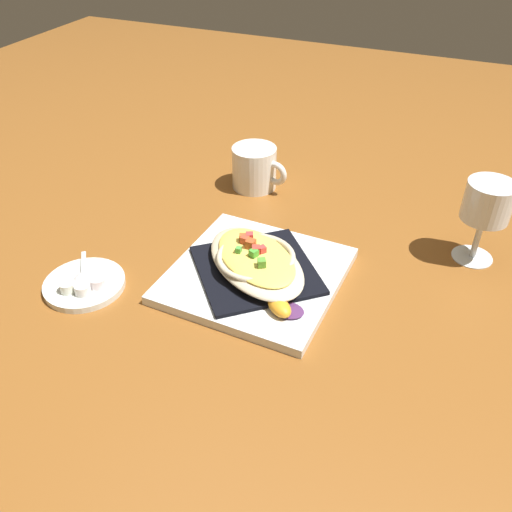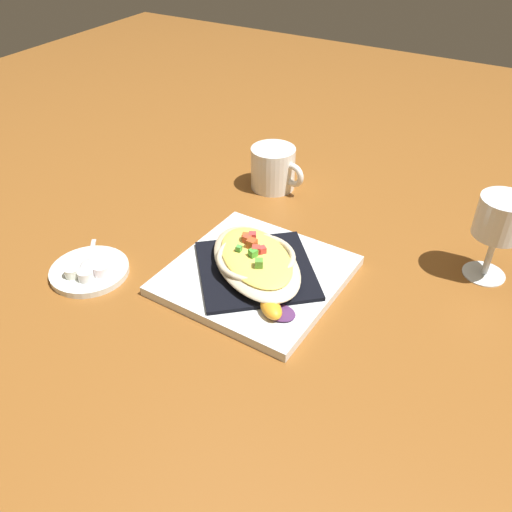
{
  "view_description": "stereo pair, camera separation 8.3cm",
  "coord_description": "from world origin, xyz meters",
  "px_view_note": "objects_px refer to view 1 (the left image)",
  "views": [
    {
      "loc": [
        0.61,
        0.26,
        0.54
      ],
      "look_at": [
        0.0,
        0.0,
        0.05
      ],
      "focal_mm": 37.97,
      "sensor_mm": 36.0,
      "label": 1
    },
    {
      "loc": [
        0.57,
        0.33,
        0.54
      ],
      "look_at": [
        0.0,
        0.0,
        0.05
      ],
      "focal_mm": 37.97,
      "sensor_mm": 36.0,
      "label": 2
    }
  ],
  "objects_px": {
    "gratin_dish": "(256,260)",
    "orange_garnish": "(282,308)",
    "square_plate": "(256,275)",
    "creamer_cup_1": "(83,289)",
    "coffee_mug": "(255,170)",
    "creamer_saucer": "(85,284)",
    "creamer_cup_0": "(68,287)",
    "spoon": "(83,278)",
    "creamer_cup_2": "(98,282)",
    "stemmed_glass": "(487,206)"
  },
  "relations": [
    {
      "from": "square_plate",
      "to": "spoon",
      "type": "relative_size",
      "value": 3.07
    },
    {
      "from": "orange_garnish",
      "to": "stemmed_glass",
      "type": "distance_m",
      "value": 0.36
    },
    {
      "from": "gratin_dish",
      "to": "spoon",
      "type": "height_order",
      "value": "gratin_dish"
    },
    {
      "from": "creamer_cup_0",
      "to": "spoon",
      "type": "bearing_deg",
      "value": 171.22
    },
    {
      "from": "creamer_saucer",
      "to": "stemmed_glass",
      "type": "bearing_deg",
      "value": 120.07
    },
    {
      "from": "square_plate",
      "to": "creamer_cup_0",
      "type": "xyz_separation_m",
      "value": [
        0.15,
        -0.24,
        0.01
      ]
    },
    {
      "from": "stemmed_glass",
      "to": "creamer_saucer",
      "type": "xyz_separation_m",
      "value": [
        0.32,
        -0.54,
        -0.09
      ]
    },
    {
      "from": "gratin_dish",
      "to": "coffee_mug",
      "type": "bearing_deg",
      "value": -156.5
    },
    {
      "from": "orange_garnish",
      "to": "creamer_cup_0",
      "type": "height_order",
      "value": "orange_garnish"
    },
    {
      "from": "orange_garnish",
      "to": "spoon",
      "type": "xyz_separation_m",
      "value": [
        0.05,
        -0.31,
        -0.01
      ]
    },
    {
      "from": "square_plate",
      "to": "creamer_saucer",
      "type": "relative_size",
      "value": 2.04
    },
    {
      "from": "creamer_cup_2",
      "to": "square_plate",
      "type": "bearing_deg",
      "value": 120.42
    },
    {
      "from": "square_plate",
      "to": "creamer_saucer",
      "type": "bearing_deg",
      "value": -62.77
    },
    {
      "from": "creamer_saucer",
      "to": "creamer_cup_2",
      "type": "xyz_separation_m",
      "value": [
        0.0,
        0.03,
        0.01
      ]
    },
    {
      "from": "coffee_mug",
      "to": "creamer_cup_1",
      "type": "distance_m",
      "value": 0.43
    },
    {
      "from": "square_plate",
      "to": "creamer_saucer",
      "type": "height_order",
      "value": "square_plate"
    },
    {
      "from": "coffee_mug",
      "to": "creamer_cup_1",
      "type": "bearing_deg",
      "value": -13.78
    },
    {
      "from": "gratin_dish",
      "to": "creamer_cup_1",
      "type": "distance_m",
      "value": 0.26
    },
    {
      "from": "creamer_cup_1",
      "to": "creamer_cup_2",
      "type": "bearing_deg",
      "value": 152.69
    },
    {
      "from": "creamer_cup_0",
      "to": "creamer_cup_2",
      "type": "distance_m",
      "value": 0.04
    },
    {
      "from": "orange_garnish",
      "to": "coffee_mug",
      "type": "xyz_separation_m",
      "value": [
        -0.34,
        -0.19,
        0.01
      ]
    },
    {
      "from": "spoon",
      "to": "creamer_saucer",
      "type": "bearing_deg",
      "value": 36.9
    },
    {
      "from": "orange_garnish",
      "to": "coffee_mug",
      "type": "relative_size",
      "value": 0.52
    },
    {
      "from": "creamer_cup_1",
      "to": "coffee_mug",
      "type": "bearing_deg",
      "value": 166.22
    },
    {
      "from": "gratin_dish",
      "to": "orange_garnish",
      "type": "height_order",
      "value": "gratin_dish"
    },
    {
      "from": "coffee_mug",
      "to": "creamer_saucer",
      "type": "bearing_deg",
      "value": -16.8
    },
    {
      "from": "gratin_dish",
      "to": "orange_garnish",
      "type": "xyz_separation_m",
      "value": [
        0.07,
        0.07,
        -0.01
      ]
    },
    {
      "from": "square_plate",
      "to": "gratin_dish",
      "type": "xyz_separation_m",
      "value": [
        -0.0,
        -0.0,
        0.03
      ]
    },
    {
      "from": "square_plate",
      "to": "creamer_cup_1",
      "type": "relative_size",
      "value": 10.57
    },
    {
      "from": "gratin_dish",
      "to": "stemmed_glass",
      "type": "xyz_separation_m",
      "value": [
        -0.19,
        0.31,
        0.06
      ]
    },
    {
      "from": "square_plate",
      "to": "creamer_saucer",
      "type": "distance_m",
      "value": 0.27
    },
    {
      "from": "creamer_cup_2",
      "to": "creamer_cup_0",
      "type": "bearing_deg",
      "value": -53.1
    },
    {
      "from": "orange_garnish",
      "to": "creamer_saucer",
      "type": "relative_size",
      "value": 0.49
    },
    {
      "from": "orange_garnish",
      "to": "creamer_cup_1",
      "type": "height_order",
      "value": "orange_garnish"
    },
    {
      "from": "gratin_dish",
      "to": "orange_garnish",
      "type": "bearing_deg",
      "value": 44.64
    },
    {
      "from": "square_plate",
      "to": "creamer_cup_1",
      "type": "height_order",
      "value": "creamer_cup_1"
    },
    {
      "from": "orange_garnish",
      "to": "stemmed_glass",
      "type": "relative_size",
      "value": 0.44
    },
    {
      "from": "spoon",
      "to": "creamer_cup_1",
      "type": "height_order",
      "value": "creamer_cup_1"
    },
    {
      "from": "gratin_dish",
      "to": "creamer_saucer",
      "type": "height_order",
      "value": "gratin_dish"
    },
    {
      "from": "creamer_cup_1",
      "to": "creamer_cup_2",
      "type": "xyz_separation_m",
      "value": [
        -0.02,
        0.01,
        0.0
      ]
    },
    {
      "from": "spoon",
      "to": "creamer_cup_0",
      "type": "xyz_separation_m",
      "value": [
        0.03,
        -0.0,
        0.0
      ]
    },
    {
      "from": "gratin_dish",
      "to": "creamer_cup_2",
      "type": "bearing_deg",
      "value": -59.55
    },
    {
      "from": "creamer_saucer",
      "to": "creamer_cup_1",
      "type": "xyz_separation_m",
      "value": [
        0.02,
        0.02,
        0.01
      ]
    },
    {
      "from": "coffee_mug",
      "to": "creamer_cup_2",
      "type": "bearing_deg",
      "value": -12.97
    },
    {
      "from": "orange_garnish",
      "to": "creamer_saucer",
      "type": "bearing_deg",
      "value": -80.65
    },
    {
      "from": "creamer_cup_1",
      "to": "creamer_saucer",
      "type": "bearing_deg",
      "value": -143.1
    },
    {
      "from": "creamer_cup_1",
      "to": "square_plate",
      "type": "bearing_deg",
      "value": 123.25
    },
    {
      "from": "gratin_dish",
      "to": "spoon",
      "type": "distance_m",
      "value": 0.27
    },
    {
      "from": "square_plate",
      "to": "orange_garnish",
      "type": "bearing_deg",
      "value": 44.62
    },
    {
      "from": "coffee_mug",
      "to": "creamer_cup_2",
      "type": "relative_size",
      "value": 4.89
    }
  ]
}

